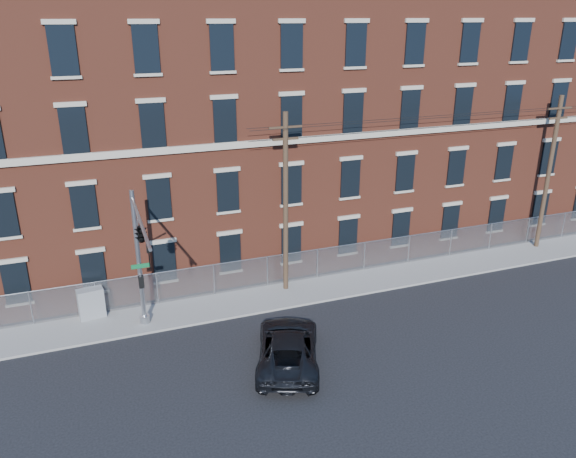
% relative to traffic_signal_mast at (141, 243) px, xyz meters
% --- Properties ---
extents(ground, '(140.00, 140.00, 0.00)m').
position_rel_traffic_signal_mast_xyz_m(ground, '(6.00, -2.18, -5.39)').
color(ground, black).
rests_on(ground, ground).
extents(sidewalk, '(65.00, 3.00, 0.12)m').
position_rel_traffic_signal_mast_xyz_m(sidewalk, '(18.00, 2.82, -5.33)').
color(sidewalk, gray).
rests_on(sidewalk, ground).
extents(mill_building, '(55.30, 14.32, 16.30)m').
position_rel_traffic_signal_mast_xyz_m(mill_building, '(18.00, 11.75, 2.76)').
color(mill_building, brown).
rests_on(mill_building, ground).
extents(chain_link_fence, '(59.06, 0.06, 1.85)m').
position_rel_traffic_signal_mast_xyz_m(chain_link_fence, '(18.00, 4.12, -4.33)').
color(chain_link_fence, '#A5A8AD').
rests_on(chain_link_fence, ground).
extents(traffic_signal_mast, '(0.90, 6.75, 7.00)m').
position_rel_traffic_signal_mast_xyz_m(traffic_signal_mast, '(0.00, 0.00, 0.00)').
color(traffic_signal_mast, '#9EA0A5').
rests_on(traffic_signal_mast, ground).
extents(utility_pole_near, '(1.80, 0.28, 10.00)m').
position_rel_traffic_signal_mast_xyz_m(utility_pole_near, '(8.00, 3.42, -0.05)').
color(utility_pole_near, '#3F2E1F').
rests_on(utility_pole_near, ground).
extents(utility_pole_mid, '(1.80, 0.28, 10.00)m').
position_rel_traffic_signal_mast_xyz_m(utility_pole_mid, '(26.00, 3.42, -0.05)').
color(utility_pole_mid, '#3F2E1F').
rests_on(utility_pole_mid, ground).
extents(overhead_wires, '(40.00, 0.62, 0.62)m').
position_rel_traffic_signal_mast_xyz_m(overhead_wires, '(26.00, 3.42, 3.73)').
color(overhead_wires, black).
rests_on(overhead_wires, ground).
extents(pickup_truck, '(4.52, 6.30, 1.59)m').
position_rel_traffic_signal_mast_xyz_m(pickup_truck, '(5.66, -3.31, -4.59)').
color(pickup_truck, black).
rests_on(pickup_truck, ground).
extents(utility_cabinet, '(1.35, 0.81, 1.59)m').
position_rel_traffic_signal_mast_xyz_m(utility_cabinet, '(-2.46, 3.82, -4.47)').
color(utility_cabinet, gray).
rests_on(utility_cabinet, sidewalk).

